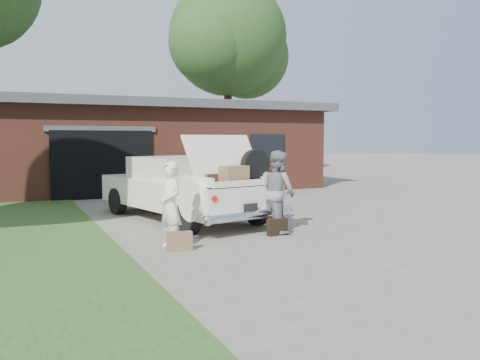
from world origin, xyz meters
name	(u,v)px	position (x,y,z in m)	size (l,w,h in m)	color
ground	(253,239)	(0.00, 0.00, 0.00)	(90.00, 90.00, 0.00)	gray
house	(150,145)	(0.98, 11.47, 1.67)	(12.80, 7.80, 3.30)	brown
tree_right	(229,43)	(6.88, 16.99, 7.10)	(7.29, 6.34, 10.59)	#38281E
sedan	(184,187)	(-0.46, 2.82, 0.77)	(3.13, 5.56, 2.02)	white
woman_left	(170,205)	(-1.69, -0.13, 0.77)	(0.56, 0.37, 1.54)	white
woman_right	(278,192)	(0.76, 0.40, 0.85)	(0.82, 0.64, 1.70)	gray
suitcase_left	(180,241)	(-1.62, -0.42, 0.17)	(0.43, 0.14, 0.33)	#876345
suitcase_right	(277,227)	(0.61, 0.13, 0.17)	(0.44, 0.14, 0.34)	black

